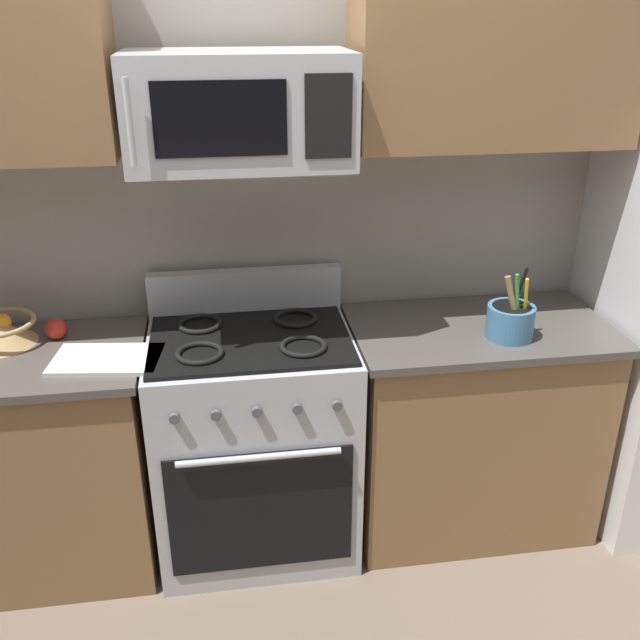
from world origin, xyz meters
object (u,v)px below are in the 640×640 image
(range_oven, at_px, (255,440))
(cutting_board, at_px, (107,359))
(utensil_crock, at_px, (510,320))
(apple_loose, at_px, (56,329))
(microwave, at_px, (239,109))

(range_oven, distance_m, cutting_board, 0.68)
(cutting_board, bearing_deg, utensil_crock, -0.81)
(range_oven, xyz_separation_m, cutting_board, (-0.50, -0.09, 0.44))
(range_oven, height_order, apple_loose, range_oven)
(range_oven, height_order, microwave, microwave)
(microwave, bearing_deg, apple_loose, 172.04)
(microwave, height_order, cutting_board, microwave)
(range_oven, relative_size, cutting_board, 2.97)
(utensil_crock, xyz_separation_m, apple_loose, (-1.66, 0.24, -0.03))
(range_oven, relative_size, utensil_crock, 3.94)
(utensil_crock, relative_size, cutting_board, 0.75)
(microwave, bearing_deg, utensil_crock, -8.27)
(apple_loose, distance_m, cutting_board, 0.30)
(apple_loose, bearing_deg, microwave, -7.96)
(microwave, xyz_separation_m, apple_loose, (-0.71, 0.10, -0.78))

